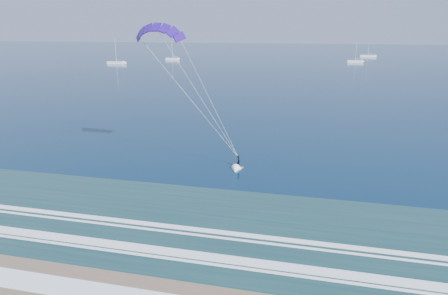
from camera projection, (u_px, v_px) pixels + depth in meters
kitesurfer_rig at (198, 94)px, 47.84m from camera, size 13.89×5.01×18.69m
sailboat_0 at (117, 63)px, 196.50m from camera, size 9.27×2.40×12.52m
sailboat_1 at (172, 59)px, 219.74m from camera, size 7.41×2.40×10.35m
sailboat_2 at (355, 61)px, 203.91m from camera, size 7.68×2.40×10.80m
sailboat_3 at (368, 56)px, 243.01m from camera, size 9.17×2.40×12.40m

